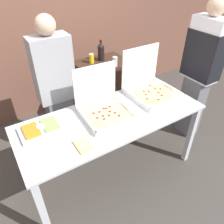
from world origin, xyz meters
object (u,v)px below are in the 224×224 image
(person_guest_cap, at_px, (57,92))
(soda_can_colored, at_px, (91,58))
(pizza_box_near_left, at_px, (149,87))
(person_server_vest, at_px, (201,67))
(veggie_tray, at_px, (41,129))
(soda_bottle, at_px, (101,51))
(soda_can_silver, at_px, (115,62))
(pizza_box_near_right, at_px, (104,107))
(paper_plate_front_left, at_px, (83,146))

(person_guest_cap, bearing_deg, soda_can_colored, -149.59)
(pizza_box_near_left, relative_size, person_server_vest, 0.29)
(pizza_box_near_left, xyz_separation_m, person_server_vest, (0.73, -0.09, 0.10))
(veggie_tray, distance_m, person_guest_cap, 0.58)
(soda_bottle, distance_m, soda_can_colored, 0.17)
(soda_can_silver, bearing_deg, person_guest_cap, -171.63)
(pizza_box_near_right, distance_m, veggie_tray, 0.62)
(pizza_box_near_right, bearing_deg, soda_can_colored, 71.72)
(veggie_tray, bearing_deg, pizza_box_near_right, -6.84)
(pizza_box_near_right, bearing_deg, soda_can_silver, 52.83)
(veggie_tray, relative_size, person_guest_cap, 0.22)
(pizza_box_near_left, relative_size, paper_plate_front_left, 2.31)
(paper_plate_front_left, bearing_deg, soda_can_colored, 59.04)
(soda_bottle, relative_size, soda_can_silver, 2.32)
(soda_bottle, xyz_separation_m, soda_can_silver, (0.05, -0.26, -0.06))
(soda_bottle, xyz_separation_m, soda_can_colored, (-0.15, -0.01, -0.06))
(soda_can_silver, bearing_deg, paper_plate_front_left, -133.92)
(pizza_box_near_right, height_order, person_guest_cap, person_guest_cap)
(veggie_tray, xyz_separation_m, soda_can_silver, (1.18, 0.60, 0.17))
(pizza_box_near_left, relative_size, soda_can_colored, 4.14)
(paper_plate_front_left, bearing_deg, person_server_vest, 9.30)
(veggie_tray, distance_m, soda_can_colored, 1.30)
(soda_can_colored, xyz_separation_m, person_server_vest, (1.01, -0.95, -0.00))
(paper_plate_front_left, height_order, soda_bottle, soda_bottle)
(pizza_box_near_right, relative_size, veggie_tray, 1.29)
(pizza_box_near_right, relative_size, pizza_box_near_left, 0.96)
(pizza_box_near_left, height_order, soda_bottle, pizza_box_near_left)
(pizza_box_near_left, xyz_separation_m, paper_plate_front_left, (-1.02, -0.38, -0.07))
(veggie_tray, height_order, soda_bottle, soda_bottle)
(pizza_box_near_left, height_order, person_server_vest, person_server_vest)
(paper_plate_front_left, xyz_separation_m, person_server_vest, (1.75, 0.29, 0.17))
(pizza_box_near_right, height_order, pizza_box_near_left, pizza_box_near_left)
(pizza_box_near_left, xyz_separation_m, person_guest_cap, (-0.92, 0.48, -0.02))
(soda_can_colored, relative_size, person_server_vest, 0.07)
(soda_bottle, bearing_deg, soda_can_silver, -78.51)
(pizza_box_near_left, bearing_deg, person_guest_cap, 152.19)
(pizza_box_near_left, relative_size, soda_bottle, 1.79)
(soda_bottle, bearing_deg, person_guest_cap, -154.14)
(pizza_box_near_left, relative_size, veggie_tray, 1.35)
(pizza_box_near_right, height_order, soda_can_colored, pizza_box_near_right)
(pizza_box_near_right, height_order, veggie_tray, pizza_box_near_right)
(soda_bottle, relative_size, person_server_vest, 0.16)
(veggie_tray, relative_size, soda_can_colored, 3.07)
(pizza_box_near_right, xyz_separation_m, soda_bottle, (0.51, 0.93, 0.17))
(pizza_box_near_right, relative_size, soda_can_colored, 3.98)
(pizza_box_near_left, bearing_deg, soda_bottle, 98.17)
(soda_can_silver, distance_m, person_server_vest, 1.06)
(pizza_box_near_right, height_order, paper_plate_front_left, pizza_box_near_right)
(pizza_box_near_left, bearing_deg, person_server_vest, -7.49)
(soda_can_silver, relative_size, person_server_vest, 0.07)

